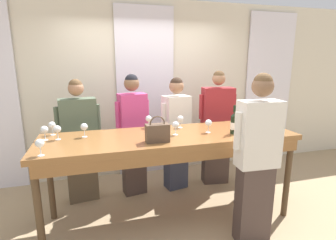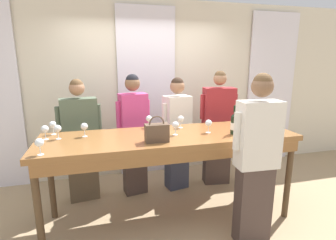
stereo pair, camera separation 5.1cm
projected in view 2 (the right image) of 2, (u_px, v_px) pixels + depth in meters
name	position (u px, v px, depth m)	size (l,w,h in m)	color
ground_plane	(170.00, 216.00, 3.22)	(18.00, 18.00, 0.00)	tan
wall_back	(146.00, 90.00, 4.28)	(12.00, 0.06, 2.80)	beige
curtain_panel_center	(147.00, 94.00, 4.24)	(0.92, 0.03, 2.69)	white
curtain_panel_right	(271.00, 90.00, 4.81)	(0.92, 0.03, 2.69)	white
tasting_bar	(170.00, 143.00, 2.98)	(2.88, 0.86, 1.05)	brown
wine_bottle	(234.00, 124.00, 2.98)	(0.08, 0.08, 0.33)	black
handbag	(157.00, 132.00, 2.70)	(0.24, 0.12, 0.28)	brown
wine_glass_front_left	(254.00, 124.00, 3.00)	(0.08, 0.08, 0.16)	white
wine_glass_front_mid	(175.00, 125.00, 2.94)	(0.08, 0.08, 0.16)	white
wine_glass_front_right	(209.00, 123.00, 3.03)	(0.08, 0.08, 0.16)	white
wine_glass_center_left	(149.00, 119.00, 3.26)	(0.08, 0.08, 0.16)	white
wine_glass_center_mid	(39.00, 143.00, 2.31)	(0.08, 0.08, 0.16)	white
wine_glass_center_right	(45.00, 129.00, 2.77)	(0.08, 0.08, 0.16)	white
wine_glass_back_left	(53.00, 125.00, 2.96)	(0.08, 0.08, 0.16)	white
wine_glass_back_mid	(181.00, 119.00, 3.25)	(0.08, 0.08, 0.16)	white
wine_glass_back_right	(58.00, 129.00, 2.79)	(0.08, 0.08, 0.16)	white
wine_glass_near_host	(84.00, 127.00, 2.87)	(0.08, 0.08, 0.16)	white
napkin	(155.00, 134.00, 2.98)	(0.15, 0.15, 0.00)	white
guest_olive_jacket	(81.00, 140.00, 3.45)	(0.57, 0.27, 1.65)	brown
guest_pink_top	(134.00, 133.00, 3.62)	(0.48, 0.29, 1.70)	#473833
guest_cream_sweater	(177.00, 133.00, 3.78)	(0.48, 0.32, 1.64)	#383D51
guest_striped_shirt	(218.00, 128.00, 3.94)	(0.57, 0.30, 1.73)	#473833
host_pouring	(257.00, 159.00, 2.60)	(0.53, 0.23, 1.76)	#473833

